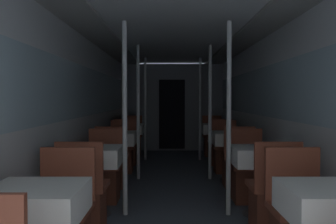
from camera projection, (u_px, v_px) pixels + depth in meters
wall_left at (85, 111)px, 5.29m from camera, size 0.05×10.17×2.14m
wall_right at (265, 111)px, 5.29m from camera, size 0.05×10.17×2.14m
ceiling_panel at (175, 35)px, 5.25m from camera, size 2.55×10.17×0.07m
bulkhead_far at (172, 108)px, 9.28m from camera, size 2.50×0.09×2.14m
dining_table_left_0 at (36, 208)px, 2.30m from camera, size 0.58×0.58×0.76m
dining_table_left_1 at (95, 159)px, 4.14m from camera, size 0.58×0.58×0.76m
chair_left_near_1 at (84, 203)px, 3.60m from camera, size 0.44×0.44×0.90m
chair_left_far_1 at (104, 178)px, 4.71m from camera, size 0.44×0.44×0.90m
support_pole_left_1 at (125, 119)px, 4.12m from camera, size 0.05×0.05×2.14m
dining_table_left_2 at (118, 140)px, 5.99m from camera, size 0.58×0.58×0.76m
chair_left_near_2 at (113, 167)px, 5.44m from camera, size 0.44×0.44×0.90m
chair_left_far_2 at (122, 156)px, 6.55m from camera, size 0.44×0.44×0.90m
support_pole_left_2 at (138, 112)px, 5.97m from camera, size 0.05×0.05×2.14m
dining_table_left_3 at (130, 131)px, 7.83m from camera, size 0.58×0.58×0.76m
chair_left_near_3 at (127, 150)px, 7.29m from camera, size 0.44×0.44×0.90m
chair_left_far_3 at (132, 143)px, 8.40m from camera, size 0.44×0.44×0.90m
support_pole_left_3 at (145, 109)px, 7.82m from camera, size 0.05×0.05×2.14m
dining_table_right_0 at (332, 209)px, 2.29m from camera, size 0.58×0.58×0.76m
dining_table_right_1 at (259, 159)px, 4.14m from camera, size 0.58×0.58×0.76m
chair_right_near_1 at (273, 203)px, 3.60m from camera, size 0.44×0.44×0.90m
chair_right_far_1 at (248, 178)px, 4.71m from camera, size 0.44×0.44×0.90m
support_pole_right_1 at (229, 119)px, 4.12m from camera, size 0.05×0.05×2.14m
dining_table_right_2 at (231, 140)px, 5.99m from camera, size 0.58×0.58×0.76m
chair_right_near_2 at (237, 167)px, 5.44m from camera, size 0.44×0.44×0.90m
chair_right_far_2 at (225, 156)px, 6.55m from camera, size 0.44×0.44×0.90m
support_pole_right_2 at (210, 112)px, 5.97m from camera, size 0.05×0.05×2.14m
dining_table_right_3 at (216, 131)px, 7.83m from camera, size 0.58×0.58×0.76m
chair_right_near_3 at (220, 150)px, 7.29m from camera, size 0.44×0.44×0.90m
chair_right_far_3 at (213, 143)px, 8.40m from camera, size 0.44×0.44×0.90m
support_pole_right_3 at (200, 109)px, 7.81m from camera, size 0.05×0.05×2.14m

